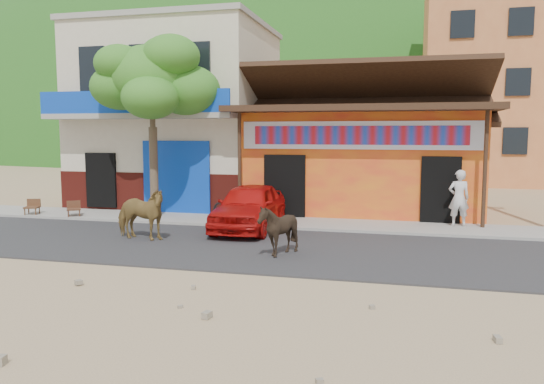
{
  "coord_description": "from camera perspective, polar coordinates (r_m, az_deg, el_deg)",
  "views": [
    {
      "loc": [
        3.49,
        -10.29,
        2.95
      ],
      "look_at": [
        0.16,
        3.0,
        1.4
      ],
      "focal_mm": 35.0,
      "sensor_mm": 36.0,
      "label": 1
    }
  ],
  "objects": [
    {
      "name": "pedestrian",
      "position": [
        16.94,
        19.46,
        -0.61
      ],
      "size": [
        0.68,
        0.51,
        1.71
      ],
      "primitive_type": "imported",
      "rotation": [
        0.0,
        0.0,
        3.31
      ],
      "color": "silver",
      "rests_on": "sidewalk"
    },
    {
      "name": "red_car",
      "position": [
        15.89,
        -2.46,
        -1.56
      ],
      "size": [
        1.73,
        4.11,
        1.39
      ],
      "primitive_type": "imported",
      "rotation": [
        0.0,
        0.0,
        0.02
      ],
      "color": "#B90F0D",
      "rests_on": "road"
    },
    {
      "name": "ground",
      "position": [
        11.25,
        -4.54,
        -8.76
      ],
      "size": [
        120.0,
        120.0,
        0.0
      ],
      "primitive_type": "plane",
      "color": "#9E825B",
      "rests_on": "ground"
    },
    {
      "name": "apartment_front",
      "position": [
        34.86,
        23.58,
        10.94
      ],
      "size": [
        9.0,
        9.0,
        12.0
      ],
      "primitive_type": "cube",
      "color": "#CC723F",
      "rests_on": "ground"
    },
    {
      "name": "road",
      "position": [
        13.57,
        -1.16,
        -6.01
      ],
      "size": [
        60.0,
        5.0,
        0.04
      ],
      "primitive_type": "cube",
      "color": "#28282B",
      "rests_on": "ground"
    },
    {
      "name": "sidewalk",
      "position": [
        16.9,
        1.97,
        -3.39
      ],
      "size": [
        60.0,
        2.0,
        0.12
      ],
      "primitive_type": "cube",
      "color": "gray",
      "rests_on": "ground"
    },
    {
      "name": "dance_club",
      "position": [
        20.37,
        9.89,
        3.12
      ],
      "size": [
        8.0,
        6.0,
        3.6
      ],
      "primitive_type": "cube",
      "color": "orange",
      "rests_on": "ground"
    },
    {
      "name": "cafe_chair_right",
      "position": [
        19.13,
        -20.57,
        -1.03
      ],
      "size": [
        0.62,
        0.62,
        0.95
      ],
      "primitive_type": null,
      "rotation": [
        0.0,
        0.0,
        0.6
      ],
      "color": "#4F271A",
      "rests_on": "sidewalk"
    },
    {
      "name": "cow_dark",
      "position": [
        12.5,
        0.68,
        -4.09
      ],
      "size": [
        1.43,
        1.37,
        1.24
      ],
      "primitive_type": "imported",
      "rotation": [
        0.0,
        0.0,
        -1.17
      ],
      "color": "black",
      "rests_on": "road"
    },
    {
      "name": "scooter",
      "position": [
        16.53,
        -3.63,
        -1.65
      ],
      "size": [
        2.02,
        1.13,
        1.0
      ],
      "primitive_type": "imported",
      "rotation": [
        0.0,
        0.0,
        1.31
      ],
      "color": "black",
      "rests_on": "sidewalk"
    },
    {
      "name": "cafe_chair_left",
      "position": [
        20.11,
        -24.44,
        -0.82
      ],
      "size": [
        0.58,
        0.58,
        0.97
      ],
      "primitive_type": null,
      "rotation": [
        0.0,
        0.0,
        0.33
      ],
      "color": "#4F2A1A",
      "rests_on": "sidewalk"
    },
    {
      "name": "cafe_building",
      "position": [
        22.19,
        -9.9,
        7.78
      ],
      "size": [
        7.0,
        6.0,
        7.0
      ],
      "primitive_type": "cube",
      "color": "beige",
      "rests_on": "ground"
    },
    {
      "name": "tree",
      "position": [
        18.01,
        -12.7,
        6.84
      ],
      "size": [
        3.0,
        3.0,
        6.0
      ],
      "primitive_type": null,
      "color": "#2D721E",
      "rests_on": "sidewalk"
    },
    {
      "name": "hillside",
      "position": [
        80.87,
        11.82,
        12.75
      ],
      "size": [
        100.0,
        40.0,
        24.0
      ],
      "primitive_type": "ellipsoid",
      "color": "#194C14",
      "rests_on": "ground"
    },
    {
      "name": "cow_tan",
      "position": [
        14.79,
        -14.02,
        -2.3
      ],
      "size": [
        1.76,
        0.98,
        1.42
      ],
      "primitive_type": "imported",
      "rotation": [
        0.0,
        0.0,
        1.44
      ],
      "color": "olive",
      "rests_on": "road"
    }
  ]
}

